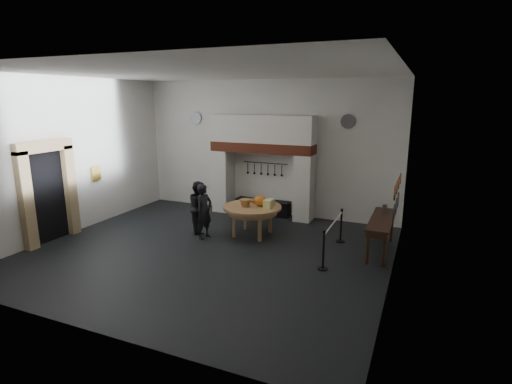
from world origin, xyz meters
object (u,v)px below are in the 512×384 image
at_px(barrier_post_near, 323,251).
at_px(barrier_post_far, 341,226).
at_px(iron_range, 263,207).
at_px(work_table, 252,207).
at_px(side_table, 382,220).
at_px(visitor_far, 199,207).
at_px(visitor_near, 204,211).

relative_size(barrier_post_near, barrier_post_far, 1.00).
bearing_deg(iron_range, barrier_post_near, -50.54).
distance_m(work_table, side_table, 3.57).
bearing_deg(barrier_post_near, visitor_far, 163.53).
distance_m(visitor_near, barrier_post_far, 3.84).
bearing_deg(barrier_post_far, visitor_near, -161.58).
height_order(visitor_far, side_table, visitor_far).
xyz_separation_m(work_table, visitor_far, (-1.55, -0.37, -0.07)).
distance_m(side_table, barrier_post_near, 2.04).
distance_m(visitor_near, barrier_post_near, 3.73).
bearing_deg(visitor_far, barrier_post_far, -117.69).
height_order(visitor_far, barrier_post_near, visitor_far).
height_order(iron_range, barrier_post_near, barrier_post_near).
distance_m(work_table, visitor_far, 1.59).
distance_m(visitor_near, visitor_far, 0.57).
distance_m(side_table, barrier_post_far, 1.21).
bearing_deg(work_table, visitor_near, -146.19).
bearing_deg(barrier_post_near, side_table, 56.98).
bearing_deg(barrier_post_near, work_table, 147.82).
height_order(iron_range, work_table, work_table).
relative_size(work_table, side_table, 0.76).
height_order(iron_range, side_table, side_table).
xyz_separation_m(side_table, barrier_post_near, (-1.09, -1.67, -0.42)).
xyz_separation_m(visitor_near, barrier_post_near, (3.63, -0.79, -0.34)).
distance_m(visitor_far, barrier_post_near, 4.21).
bearing_deg(side_table, iron_range, 154.15).
xyz_separation_m(iron_range, visitor_far, (-1.02, -2.47, 0.52)).
distance_m(barrier_post_near, barrier_post_far, 2.00).
height_order(visitor_near, barrier_post_far, visitor_near).
bearing_deg(barrier_post_far, side_table, -16.70).
bearing_deg(side_table, barrier_post_near, -123.02).
xyz_separation_m(iron_range, barrier_post_near, (3.01, -3.66, 0.20)).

